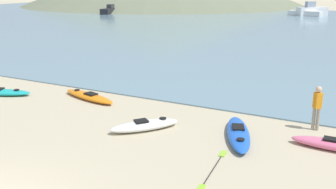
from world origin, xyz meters
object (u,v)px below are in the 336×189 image
Objects in this scene: kayak_on_sand_0 at (1,92)px; kayak_on_sand_1 at (145,125)px; person_near_waterline at (317,105)px; moored_boat_0 at (312,11)px; loose_paddle at (213,170)px; moored_boat_1 at (110,10)px; kayak_on_sand_2 at (336,145)px; kayak_on_sand_3 at (89,96)px; moored_boat_3 at (305,13)px; kayak_on_sand_4 at (238,133)px.

kayak_on_sand_1 is at bearing -4.93° from kayak_on_sand_0.
person_near_waterline is 0.36× the size of moored_boat_0.
moored_boat_1 is at bearing 128.92° from loose_paddle.
moored_boat_0 reaches higher than loose_paddle.
person_near_waterline is (-0.86, 1.59, 0.77)m from kayak_on_sand_2.
kayak_on_sand_0 is 14.85m from kayak_on_sand_2.
moored_boat_0 is at bearing 88.65° from kayak_on_sand_3.
moored_boat_3 is (31.40, 11.05, -0.07)m from moored_boat_1.
kayak_on_sand_4 is (11.75, 0.15, 0.01)m from kayak_on_sand_0.
kayak_on_sand_0 is 0.89× the size of kayak_on_sand_4.
kayak_on_sand_2 is 61.31m from moored_boat_1.
moored_boat_3 is (-9.49, 54.36, -0.40)m from person_near_waterline.
moored_boat_1 reaches higher than kayak_on_sand_3.
kayak_on_sand_1 reaches higher than kayak_on_sand_0.
moored_boat_1 is (-32.39, -11.92, -0.25)m from moored_boat_0.
kayak_on_sand_1 is at bearing -168.12° from kayak_on_sand_2.
moored_boat_1 is (-38.66, 45.35, 0.46)m from kayak_on_sand_4.
person_near_waterline is (2.23, 2.04, 0.78)m from kayak_on_sand_4.
moored_boat_1 is at bearing 130.45° from kayak_on_sand_4.
kayak_on_sand_1 is 58.24m from moored_boat_1.
loose_paddle is at bearing -51.08° from moored_boat_1.
person_near_waterline is 5.28m from loose_paddle.
moored_boat_0 is (-6.27, 57.27, 0.71)m from kayak_on_sand_4.
moored_boat_0 reaches higher than person_near_waterline.
moored_boat_1 is at bearing 125.20° from kayak_on_sand_3.
kayak_on_sand_4 reaches higher than kayak_on_sand_0.
kayak_on_sand_4 reaches higher than kayak_on_sand_3.
kayak_on_sand_3 is at bearing -175.60° from person_near_waterline.
kayak_on_sand_3 is 0.56× the size of moored_boat_1.
person_near_waterline is at bearing 42.49° from kayak_on_sand_4.
kayak_on_sand_2 is 1.97m from person_near_waterline.
moored_boat_1 is at bearing -159.80° from moored_boat_0.
kayak_on_sand_3 is at bearing 152.60° from loose_paddle.
loose_paddle is at bearing -27.40° from kayak_on_sand_3.
kayak_on_sand_1 is 0.90× the size of kayak_on_sand_2.
person_near_waterline is 55.88m from moored_boat_0.
person_near_waterline and moored_boat_1 have the same top height.
kayak_on_sand_4 is at bearing -9.63° from kayak_on_sand_3.
moored_boat_1 is (-31.08, 44.06, 0.47)m from kayak_on_sand_3.
loose_paddle is at bearing -82.85° from moored_boat_3.
kayak_on_sand_2 is 1.00× the size of loose_paddle.
kayak_on_sand_2 reaches higher than loose_paddle.
kayak_on_sand_4 is at bearing -49.55° from moored_boat_1.
kayak_on_sand_4 is at bearing -171.69° from kayak_on_sand_2.
kayak_on_sand_4 is 57.61m from moored_boat_0.
kayak_on_sand_1 is 6.26m from person_near_waterline.
kayak_on_sand_4 is (7.58, -1.29, 0.02)m from kayak_on_sand_3.
kayak_on_sand_1 reaches higher than kayak_on_sand_3.
person_near_waterline reaches higher than loose_paddle.
kayak_on_sand_1 is 0.73× the size of kayak_on_sand_4.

